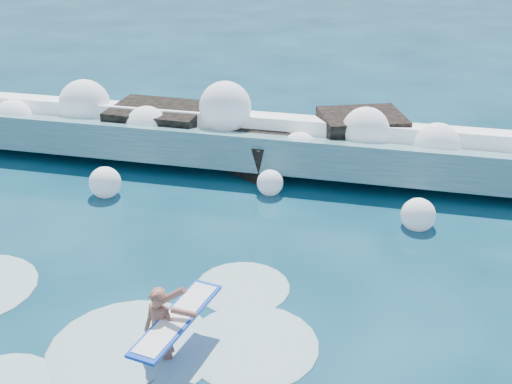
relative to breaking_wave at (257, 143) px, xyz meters
The scene contains 6 objects.
ground 6.40m from the breaking_wave, 94.57° to the right, with size 200.00×200.00×0.00m, color #082E40.
breaking_wave is the anchor object (origin of this frame).
rock_cluster 0.58m from the breaking_wave, 130.37° to the left, with size 8.36×3.57×1.52m.
surfer_with_board 8.27m from the breaking_wave, 86.98° to the right, with size 1.03×2.79×1.55m.
wave_spray 0.82m from the breaking_wave, 167.72° to the right, with size 15.64×4.53×2.26m.
surf_foam 7.89m from the breaking_wave, 93.19° to the right, with size 9.40×5.28×0.14m.
Camera 1 is at (4.21, -9.45, 6.79)m, focal length 45.00 mm.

